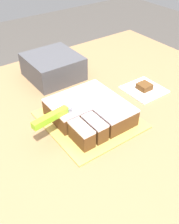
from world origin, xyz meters
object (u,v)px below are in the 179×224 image
knife (58,114)px  cake (90,111)px  brownie (145,87)px  cake_board (90,120)px  storage_box (53,67)px

knife → cake: bearing=-10.5°
cake → brownie: cake is taller
knife → brownie: size_ratio=5.69×
cake_board → knife: size_ratio=1.08×
knife → cake_board: bearing=-12.3°
cake → brownie: bearing=3.9°
knife → brownie: bearing=-6.3°
brownie → cake: bearing=-176.1°
cake_board → knife: knife is taller
knife → brownie: 0.42m
cake → storage_box: size_ratio=1.13×
cake → storage_box: bearing=81.9°
cake_board → storage_box: bearing=81.4°
brownie → storage_box: storage_box is taller
brownie → storage_box: (-0.25, 0.32, 0.03)m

